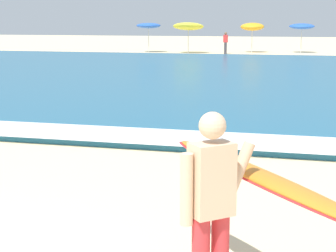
{
  "coord_description": "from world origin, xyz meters",
  "views": [
    {
      "loc": [
        3.33,
        -3.4,
        2.43
      ],
      "look_at": [
        1.62,
        3.28,
        1.1
      ],
      "focal_mm": 58.68,
      "sensor_mm": 36.0,
      "label": 1
    }
  ],
  "objects_px": {
    "beach_umbrella_2": "(252,27)",
    "beach_umbrella_3": "(302,26)",
    "beachgoer_near_row_left": "(226,42)",
    "beach_umbrella_0": "(149,26)",
    "beach_umbrella_1": "(188,26)",
    "surfer_with_board": "(237,193)"
  },
  "relations": [
    {
      "from": "surfer_with_board",
      "to": "beach_umbrella_2",
      "type": "distance_m",
      "value": 38.2
    },
    {
      "from": "surfer_with_board",
      "to": "beach_umbrella_3",
      "type": "relative_size",
      "value": 1.05
    },
    {
      "from": "beach_umbrella_2",
      "to": "beachgoer_near_row_left",
      "type": "height_order",
      "value": "beach_umbrella_2"
    },
    {
      "from": "beach_umbrella_2",
      "to": "beach_umbrella_3",
      "type": "bearing_deg",
      "value": 7.98
    },
    {
      "from": "surfer_with_board",
      "to": "beach_umbrella_0",
      "type": "bearing_deg",
      "value": 107.43
    },
    {
      "from": "surfer_with_board",
      "to": "beach_umbrella_3",
      "type": "bearing_deg",
      "value": 90.14
    },
    {
      "from": "beach_umbrella_0",
      "to": "beach_umbrella_1",
      "type": "xyz_separation_m",
      "value": [
        3.18,
        -0.35,
        -0.04
      ]
    },
    {
      "from": "beach_umbrella_1",
      "to": "beachgoer_near_row_left",
      "type": "xyz_separation_m",
      "value": [
        2.86,
        -0.4,
        -1.13
      ]
    },
    {
      "from": "beach_umbrella_2",
      "to": "beach_umbrella_3",
      "type": "distance_m",
      "value": 3.67
    },
    {
      "from": "beach_umbrella_2",
      "to": "beach_umbrella_0",
      "type": "bearing_deg",
      "value": -168.34
    },
    {
      "from": "beach_umbrella_0",
      "to": "beach_umbrella_3",
      "type": "height_order",
      "value": "beach_umbrella_3"
    },
    {
      "from": "beach_umbrella_2",
      "to": "beachgoer_near_row_left",
      "type": "relative_size",
      "value": 1.44
    },
    {
      "from": "beach_umbrella_1",
      "to": "beach_umbrella_2",
      "type": "height_order",
      "value": "beach_umbrella_1"
    },
    {
      "from": "beach_umbrella_0",
      "to": "beach_umbrella_1",
      "type": "distance_m",
      "value": 3.2
    },
    {
      "from": "surfer_with_board",
      "to": "beach_umbrella_1",
      "type": "distance_m",
      "value": 37.02
    },
    {
      "from": "beach_umbrella_2",
      "to": "beachgoer_near_row_left",
      "type": "distance_m",
      "value": 3.07
    },
    {
      "from": "beach_umbrella_0",
      "to": "beachgoer_near_row_left",
      "type": "xyz_separation_m",
      "value": [
        6.04,
        -0.74,
        -1.17
      ]
    },
    {
      "from": "beach_umbrella_2",
      "to": "beach_umbrella_3",
      "type": "xyz_separation_m",
      "value": [
        3.63,
        0.51,
        0.03
      ]
    },
    {
      "from": "beach_umbrella_3",
      "to": "beachgoer_near_row_left",
      "type": "distance_m",
      "value": 6.12
    },
    {
      "from": "surfer_with_board",
      "to": "beachgoer_near_row_left",
      "type": "bearing_deg",
      "value": 98.6
    },
    {
      "from": "surfer_with_board",
      "to": "beach_umbrella_0",
      "type": "xyz_separation_m",
      "value": [
        -11.43,
        36.42,
        0.98
      ]
    },
    {
      "from": "beachgoer_near_row_left",
      "to": "beach_umbrella_1",
      "type": "bearing_deg",
      "value": 172.08
    }
  ]
}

